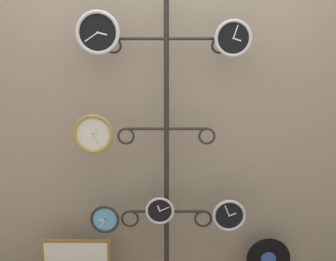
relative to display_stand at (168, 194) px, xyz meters
name	(u,v)px	position (x,y,z in m)	size (l,w,h in m)	color
shop_wall	(168,92)	(0.00, 0.16, 0.69)	(4.40, 0.04, 2.80)	gray
display_stand	(168,194)	(0.00, 0.00, 0.00)	(0.78, 0.37, 2.07)	#282623
clock_top_left	(99,32)	(-0.43, -0.09, 1.10)	(0.28, 0.04, 0.28)	black
clock_top_right	(235,38)	(0.42, -0.11, 1.07)	(0.24, 0.04, 0.24)	black
clock_middle_left	(95,134)	(-0.48, -0.10, 0.45)	(0.27, 0.04, 0.27)	silver
clock_bottom_left	(107,219)	(-0.42, -0.07, -0.16)	(0.20, 0.04, 0.20)	#60A8DB
clock_bottom_center	(161,210)	(-0.05, -0.09, -0.09)	(0.20, 0.04, 0.20)	black
clock_bottom_right	(231,215)	(0.43, -0.11, -0.12)	(0.23, 0.04, 0.23)	black
vinyl_record	(270,259)	(0.73, -0.01, -0.49)	(0.31, 0.01, 0.31)	black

